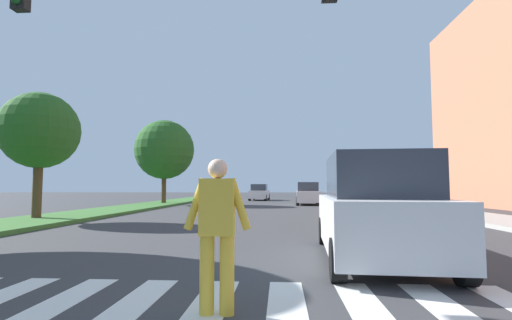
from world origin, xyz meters
The scene contains 11 objects.
ground_plane centered at (0.00, 30.00, 0.00)m, with size 140.00×140.00×0.00m, color #38383A.
crosswalk centered at (0.00, 8.52, 0.00)m, with size 7.65×2.20×0.01m.
median_strip centered at (-8.53, 28.00, 0.07)m, with size 3.25×64.00×0.15m, color #386B2D.
tree_far centered at (-9.00, 18.70, 3.67)m, with size 3.12×3.12×5.10m.
tree_distant centered at (-8.29, 33.00, 4.31)m, with size 4.64×4.64×6.49m.
sidewalk_right centered at (9.32, 28.00, 0.07)m, with size 3.00×64.00×0.15m, color #9E9991.
traffic_light_gantry centered at (-3.98, 10.61, 4.42)m, with size 10.59×0.30×6.00m.
pedestrian_performer centered at (0.14, 8.20, 0.93)m, with size 0.75×0.25×1.69m.
suv_crossing centered at (2.63, 11.40, 0.93)m, with size 2.21×4.70×1.97m.
sedan_midblock centered at (2.99, 33.93, 0.81)m, with size 2.02×4.44×1.76m.
sedan_distant centered at (-1.37, 43.35, 0.78)m, with size 2.04×4.51×1.67m.
Camera 1 is at (0.83, 4.06, 1.38)m, focal length 26.38 mm.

